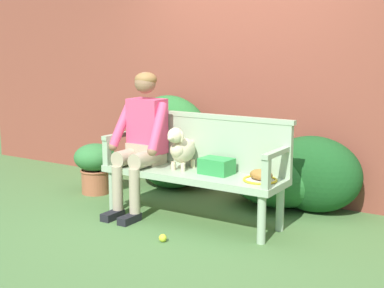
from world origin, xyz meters
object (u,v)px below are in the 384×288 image
(tennis_racket, at_px, (261,179))
(dog_on_bench, at_px, (181,148))
(person_seated, at_px, (142,136))
(baseball_glove, at_px, (261,175))
(sports_bag, at_px, (217,166))
(garden_bench, at_px, (192,178))
(tennis_ball, at_px, (163,238))
(potted_plant, at_px, (95,164))

(tennis_racket, bearing_deg, dog_on_bench, -177.94)
(person_seated, bearing_deg, tennis_racket, 2.38)
(person_seated, distance_m, baseball_glove, 1.23)
(tennis_racket, xyz_separation_m, sports_bag, (-0.43, -0.00, 0.06))
(dog_on_bench, height_order, baseball_glove, dog_on_bench)
(person_seated, bearing_deg, baseball_glove, 2.66)
(garden_bench, height_order, tennis_ball, garden_bench)
(garden_bench, relative_size, sports_bag, 6.14)
(person_seated, xyz_separation_m, tennis_racket, (1.21, 0.05, -0.26))
(dog_on_bench, xyz_separation_m, potted_plant, (-1.27, 0.24, -0.35))
(garden_bench, xyz_separation_m, potted_plant, (-1.39, 0.25, -0.09))
(person_seated, xyz_separation_m, potted_plant, (-0.84, 0.26, -0.42))
(tennis_racket, xyz_separation_m, potted_plant, (-2.06, 0.21, -0.16))
(baseball_glove, bearing_deg, tennis_racket, -46.04)
(garden_bench, height_order, dog_on_bench, dog_on_bench)
(sports_bag, xyz_separation_m, tennis_ball, (-0.15, -0.62, -0.50))
(person_seated, relative_size, tennis_racket, 2.31)
(dog_on_bench, height_order, potted_plant, dog_on_bench)
(tennis_ball, distance_m, potted_plant, 1.72)
(garden_bench, xyz_separation_m, dog_on_bench, (-0.12, 0.01, 0.26))
(person_seated, bearing_deg, dog_on_bench, 2.98)
(tennis_racket, height_order, baseball_glove, baseball_glove)
(dog_on_bench, bearing_deg, tennis_racket, 2.06)
(garden_bench, height_order, person_seated, person_seated)
(potted_plant, bearing_deg, tennis_racket, -5.92)
(baseball_glove, distance_m, sports_bag, 0.43)
(garden_bench, xyz_separation_m, sports_bag, (0.23, 0.03, 0.13))
(garden_bench, relative_size, person_seated, 1.29)
(tennis_racket, height_order, tennis_ball, tennis_racket)
(tennis_racket, bearing_deg, tennis_ball, -132.82)
(person_seated, relative_size, potted_plant, 2.46)
(garden_bench, height_order, potted_plant, potted_plant)
(person_seated, height_order, tennis_ball, person_seated)
(baseball_glove, xyz_separation_m, sports_bag, (-0.43, -0.01, 0.03))
(baseball_glove, relative_size, sports_bag, 0.79)
(tennis_ball, bearing_deg, garden_bench, 98.49)
(tennis_racket, distance_m, sports_bag, 0.43)
(potted_plant, bearing_deg, person_seated, -17.33)
(person_seated, relative_size, tennis_ball, 20.22)
(person_seated, distance_m, tennis_ball, 1.11)
(tennis_racket, bearing_deg, potted_plant, 174.08)
(garden_bench, distance_m, dog_on_bench, 0.29)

